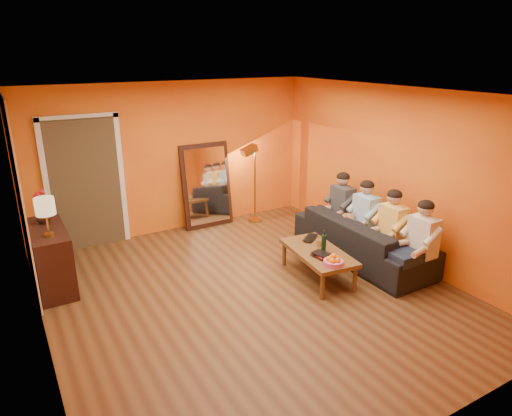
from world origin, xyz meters
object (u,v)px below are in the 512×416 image
table_lamp (47,217)px  person_far_left (422,243)px  vase (43,215)px  floor_lamp (255,185)px  sideboard (51,258)px  laptop (313,239)px  person_mid_left (392,230)px  mirror_frame (206,185)px  coffee_table (318,264)px  tumbler (320,243)px  sofa (362,238)px  person_far_right (342,208)px  wine_bottle (324,241)px  person_mid_right (365,219)px  dog (354,236)px

table_lamp → person_far_left: bearing=-26.3°
vase → floor_lamp: bearing=8.6°
sideboard → vase: size_ratio=5.66×
vase → laptop: bearing=-23.8°
floor_lamp → person_mid_left: size_ratio=1.18×
mirror_frame → vase: 2.92m
laptop → sideboard: bearing=124.0°
coffee_table → tumbler: 0.31m
table_lamp → vase: (0.00, 0.55, -0.15)m
sideboard → floor_lamp: 3.74m
sofa → vase: 4.61m
table_lamp → person_far_right: bearing=-6.7°
mirror_frame → wine_bottle: size_ratio=4.90×
wine_bottle → laptop: size_ratio=0.89×
sideboard → person_mid_right: (4.37, -1.36, 0.18)m
person_far_left → person_mid_right: 1.10m
mirror_frame → sofa: bearing=-60.3°
laptop → person_mid_left: bearing=-70.7°
tumbler → laptop: bearing=75.4°
sofa → person_far_left: person_far_left is taller
dog → laptop: (-0.71, 0.10, 0.07)m
sofa → person_far_right: person_far_right is taller
sideboard → dog: sideboard is taller
sofa → laptop: 0.82m
coffee_table → laptop: 0.45m
tumbler → table_lamp: bearing=160.5°
coffee_table → floor_lamp: 2.50m
vase → person_mid_right: bearing=-20.2°
person_mid_left → person_mid_right: 0.55m
table_lamp → laptop: (3.45, -0.97, -0.67)m
person_mid_right → dog: bearing=-177.7°
dog → wine_bottle: 0.91m
coffee_table → person_far_left: bearing=-30.6°
person_far_right → person_far_left: bearing=-90.0°
floor_lamp → tumbler: 2.33m
sideboard → sofa: bearing=-19.0°
sofa → person_far_left: 1.04m
sofa → person_mid_right: 0.32m
table_lamp → dog: table_lamp is taller
mirror_frame → floor_lamp: (0.85, -0.28, -0.04)m
sofa → person_mid_right: size_ratio=1.90×
floor_lamp → person_far_right: (0.73, -1.61, -0.11)m
coffee_table → floor_lamp: (0.37, 2.42, 0.51)m
person_far_left → laptop: 1.52m
laptop → person_far_right: bearing=-9.4°
laptop → person_far_left: bearing=-88.1°
sofa → coffee_table: sofa is taller
mirror_frame → person_mid_left: bearing=-62.2°
sofa → wine_bottle: wine_bottle is taller
person_mid_left → mirror_frame: bearing=117.8°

